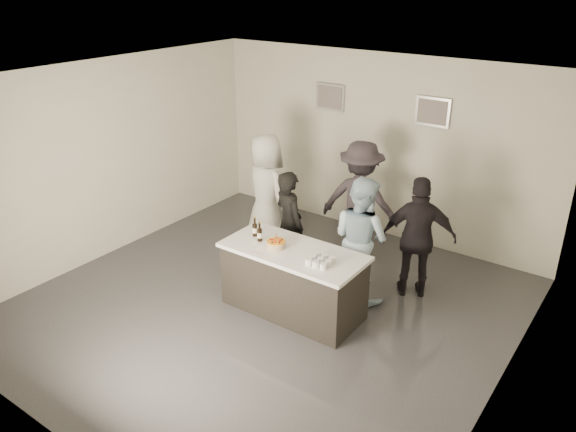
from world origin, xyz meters
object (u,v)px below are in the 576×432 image
Objects in this scene: bar_counter at (293,281)px; beer_bottle_a at (255,227)px; cake at (276,245)px; person_main_blue at (361,238)px; person_guest_left at (266,192)px; person_guest_right at (418,238)px; person_main_black at (289,224)px; person_guest_back at (360,201)px; beer_bottle_b at (260,232)px.

beer_bottle_a is at bearing 176.69° from bar_counter.
beer_bottle_a is at bearing 165.81° from cake.
beer_bottle_a is (-0.43, 0.11, 0.09)m from cake.
person_guest_left is at bearing 1.52° from person_main_blue.
cake is 1.93m from person_guest_right.
person_main_black is 1.23m from person_guest_back.
beer_bottle_b is 0.16× the size of person_main_black.
beer_bottle_a is 0.16× the size of person_main_black.
person_guest_left is at bearing 9.85° from person_guest_back.
person_main_black is 0.92× the size of person_main_blue.
person_guest_left reaches higher than beer_bottle_a.
bar_counter is 1.78m from person_guest_right.
bar_counter is 1.06m from person_main_black.
beer_bottle_b is 0.86m from person_main_black.
beer_bottle_a is at bearing 8.01° from person_guest_right.
cake is 0.14× the size of person_main_blue.
beer_bottle_b is 1.69m from person_guest_left.
person_guest_right is (0.61, 0.47, -0.01)m from person_main_blue.
person_guest_right is (1.73, 0.54, 0.06)m from person_main_black.
person_main_black reaches higher than bar_counter.
beer_bottle_a is 0.78m from person_main_black.
bar_counter is at bearing 74.95° from person_main_blue.
beer_bottle_b is (0.15, -0.08, 0.00)m from beer_bottle_a.
cake is 1.17m from person_main_blue.
person_main_blue is (1.01, 0.90, -0.16)m from beer_bottle_b.
person_guest_back is at bearing -53.10° from person_guest_right.
beer_bottle_a is 1.93m from person_guest_back.
person_guest_back is at bearing 77.50° from beer_bottle_b.
person_guest_right is at bearing 49.83° from bar_counter.
person_main_blue reaches higher than cake.
person_main_black is 1.13m from person_main_blue.
cake is 0.45m from beer_bottle_a.
beer_bottle_b is at bearing -175.07° from bar_counter.
person_guest_back reaches higher than person_guest_right.
beer_bottle_a and beer_bottle_b have the same top height.
person_guest_left is 1.00× the size of person_guest_back.
cake is at bearing 74.44° from person_guest_back.
person_guest_back is (-0.58, 1.03, 0.06)m from person_main_blue.
person_main_black is (-0.11, 0.83, -0.23)m from beer_bottle_b.
person_main_blue is 2.03m from person_guest_left.
person_guest_back is at bearing -45.02° from person_main_blue.
cake reaches higher than bar_counter.
cake is 0.15× the size of person_main_black.
person_main_black is at bearing 52.40° from person_guest_back.
beer_bottle_b is at bearing 57.16° from person_main_blue.
person_main_black is 1.82m from person_guest_right.
person_guest_back is (-0.08, 1.88, 0.48)m from bar_counter.
person_guest_back is at bearing 92.36° from bar_counter.
person_main_black reaches higher than beer_bottle_a.
beer_bottle_a is 0.14× the size of person_guest_left.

